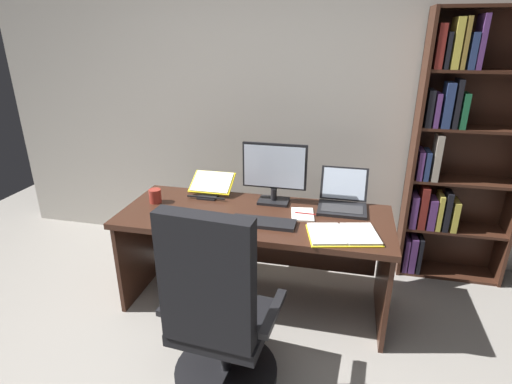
{
  "coord_description": "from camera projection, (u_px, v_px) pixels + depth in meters",
  "views": [
    {
      "loc": [
        0.6,
        -1.18,
        1.88
      ],
      "look_at": [
        0.05,
        1.21,
        0.9
      ],
      "focal_mm": 28.24,
      "sensor_mm": 36.0,
      "label": 1
    }
  ],
  "objects": [
    {
      "name": "notepad",
      "position": [
        302.0,
        214.0,
        2.74
      ],
      "size": [
        0.18,
        0.23,
        0.01
      ],
      "primitive_type": "cube",
      "rotation": [
        0.0,
        0.0,
        0.15
      ],
      "color": "white",
      "rests_on": "desk"
    },
    {
      "name": "keyboard",
      "position": [
        263.0,
        223.0,
        2.61
      ],
      "size": [
        0.42,
        0.15,
        0.02
      ],
      "primitive_type": "cube",
      "color": "black",
      "rests_on": "desk"
    },
    {
      "name": "desk",
      "position": [
        257.0,
        233.0,
        2.89
      ],
      "size": [
        1.85,
        0.73,
        0.72
      ],
      "color": "#381E14",
      "rests_on": "ground"
    },
    {
      "name": "open_binder",
      "position": [
        343.0,
        234.0,
        2.46
      ],
      "size": [
        0.48,
        0.38,
        0.02
      ],
      "rotation": [
        0.0,
        0.0,
        0.23
      ],
      "color": "yellow",
      "rests_on": "desk"
    },
    {
      "name": "laptop",
      "position": [
        343.0,
        200.0,
        2.84
      ],
      "size": [
        0.33,
        0.35,
        0.25
      ],
      "color": "black",
      "rests_on": "desk"
    },
    {
      "name": "wall_back",
      "position": [
        277.0,
        89.0,
        3.35
      ],
      "size": [
        5.11,
        0.12,
        2.87
      ],
      "primitive_type": "cube",
      "color": "#B2ADA3",
      "rests_on": "ground"
    },
    {
      "name": "reading_stand_with_book",
      "position": [
        211.0,
        185.0,
        3.09
      ],
      "size": [
        0.33,
        0.27,
        0.14
      ],
      "color": "black",
      "rests_on": "desk"
    },
    {
      "name": "pen",
      "position": [
        305.0,
        213.0,
        2.73
      ],
      "size": [
        0.14,
        0.01,
        0.01
      ],
      "primitive_type": "cylinder",
      "rotation": [
        0.0,
        1.57,
        -0.02
      ],
      "color": "maroon",
      "rests_on": "notepad"
    },
    {
      "name": "computer_mouse",
      "position": [
        219.0,
        217.0,
        2.67
      ],
      "size": [
        0.06,
        0.1,
        0.04
      ],
      "primitive_type": "ellipsoid",
      "color": "black",
      "rests_on": "desk"
    },
    {
      "name": "monitor",
      "position": [
        274.0,
        173.0,
        2.87
      ],
      "size": [
        0.46,
        0.16,
        0.44
      ],
      "color": "black",
      "rests_on": "desk"
    },
    {
      "name": "office_chair",
      "position": [
        217.0,
        319.0,
        2.11
      ],
      "size": [
        0.64,
        0.6,
        1.12
      ],
      "rotation": [
        0.0,
        0.0,
        -0.08
      ],
      "color": "black",
      "rests_on": "ground"
    },
    {
      "name": "coffee_mug",
      "position": [
        155.0,
        196.0,
        2.93
      ],
      "size": [
        0.09,
        0.09,
        0.1
      ],
      "primitive_type": "cylinder",
      "color": "maroon",
      "rests_on": "desk"
    },
    {
      "name": "bookshelf",
      "position": [
        454.0,
        152.0,
        3.02
      ],
      "size": [
        0.79,
        0.27,
        2.04
      ],
      "color": "#381E14",
      "rests_on": "ground"
    }
  ]
}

